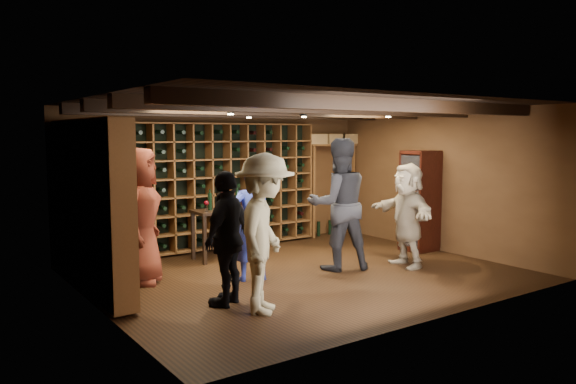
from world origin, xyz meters
TOP-DOWN VIEW (x-y plane):
  - ground at (0.00, 0.00)m, footprint 6.00×6.00m
  - room_shell at (0.00, 0.05)m, footprint 6.00×6.00m
  - wine_rack_back at (-0.52, 2.33)m, footprint 4.65×0.30m
  - wine_rack_left at (-2.83, 0.82)m, footprint 0.30×2.65m
  - crate_shelf at (2.41, 2.32)m, footprint 1.20×0.32m
  - display_cabinet at (2.71, 0.20)m, footprint 0.55×0.50m
  - man_blue_shirt at (-0.81, 0.14)m, footprint 0.66×0.50m
  - man_grey_suit at (0.62, -0.06)m, footprint 1.17×1.04m
  - guest_red_floral at (-2.16, 0.87)m, footprint 1.02×1.10m
  - guest_woman_black at (-1.64, -0.68)m, footprint 1.02×0.86m
  - guest_khaki at (-1.43, -1.19)m, footprint 1.32×1.35m
  - guest_beige at (1.63, -0.52)m, footprint 0.80×1.58m
  - tasting_table at (-0.43, 1.57)m, footprint 1.12×0.59m

SIDE VIEW (x-z plane):
  - ground at x=0.00m, z-range 0.00..0.00m
  - tasting_table at x=-0.43m, z-range 0.18..1.29m
  - man_blue_shirt at x=-0.81m, z-range 0.00..1.62m
  - guest_beige at x=1.63m, z-range 0.00..1.63m
  - guest_woman_black at x=-1.64m, z-range 0.00..1.64m
  - display_cabinet at x=2.71m, z-range -0.02..1.73m
  - guest_khaki at x=-1.43m, z-range 0.00..1.86m
  - guest_red_floral at x=-2.16m, z-range 0.00..1.88m
  - man_grey_suit at x=0.62m, z-range 0.00..2.00m
  - wine_rack_back at x=-0.52m, z-range 0.05..2.25m
  - wine_rack_left at x=-2.83m, z-range 0.05..2.25m
  - crate_shelf at x=2.41m, z-range 0.54..2.60m
  - room_shell at x=0.00m, z-range -0.58..5.42m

